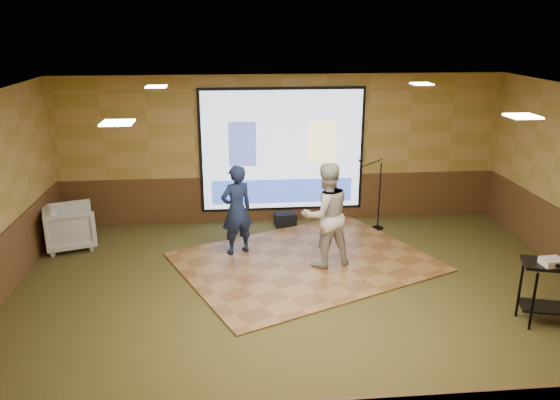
{
  "coord_description": "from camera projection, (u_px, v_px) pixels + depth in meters",
  "views": [
    {
      "loc": [
        -1.04,
        -7.25,
        3.97
      ],
      "look_at": [
        -0.29,
        0.85,
        1.3
      ],
      "focal_mm": 35.0,
      "sensor_mm": 36.0,
      "label": 1
    }
  ],
  "objects": [
    {
      "name": "player_left",
      "position": [
        237.0,
        210.0,
        9.53
      ],
      "size": [
        0.7,
        0.6,
        1.61
      ],
      "primitive_type": "imported",
      "rotation": [
        0.0,
        0.0,
        3.6
      ],
      "color": "#162246",
      "rests_on": "dance_floor"
    },
    {
      "name": "wainscot_back",
      "position": [
        282.0,
        198.0,
        11.33
      ],
      "size": [
        9.0,
        0.04,
        0.95
      ],
      "primitive_type": "cube",
      "color": "#51321B",
      "rests_on": "ground"
    },
    {
      "name": "dance_floor",
      "position": [
        305.0,
        262.0,
        9.43
      ],
      "size": [
        4.98,
        4.49,
        0.03
      ],
      "primitive_type": "cube",
      "rotation": [
        0.0,
        0.0,
        0.42
      ],
      "color": "olive",
      "rests_on": "ground"
    },
    {
      "name": "downlight_sw",
      "position": [
        117.0,
        123.0,
        5.65
      ],
      "size": [
        0.32,
        0.32,
        0.02
      ],
      "primitive_type": "cube",
      "color": "#FFE7BF",
      "rests_on": "room_shell"
    },
    {
      "name": "projector_screen",
      "position": [
        282.0,
        152.0,
        10.98
      ],
      "size": [
        3.32,
        0.06,
        2.52
      ],
      "color": "black",
      "rests_on": "room_shell"
    },
    {
      "name": "mic_stand",
      "position": [
        376.0,
        205.0,
        10.84
      ],
      "size": [
        0.57,
        0.23,
        1.46
      ],
      "rotation": [
        0.0,
        0.0,
        0.39
      ],
      "color": "black",
      "rests_on": "ground"
    },
    {
      "name": "projector",
      "position": [
        552.0,
        262.0,
        7.24
      ],
      "size": [
        0.29,
        0.25,
        0.09
      ],
      "primitive_type": "cube",
      "rotation": [
        0.0,
        0.0,
        0.07
      ],
      "color": "silver",
      "rests_on": "av_table"
    },
    {
      "name": "av_table",
      "position": [
        553.0,
        282.0,
        7.4
      ],
      "size": [
        0.84,
        0.44,
        0.88
      ],
      "rotation": [
        0.0,
        0.0,
        -0.3
      ],
      "color": "black",
      "rests_on": "ground"
    },
    {
      "name": "player_right",
      "position": [
        326.0,
        215.0,
        9.03
      ],
      "size": [
        1.01,
        0.88,
        1.78
      ],
      "primitive_type": "imported",
      "rotation": [
        0.0,
        0.0,
        3.41
      ],
      "color": "#BCB7AC",
      "rests_on": "dance_floor"
    },
    {
      "name": "banquet_chair",
      "position": [
        70.0,
        227.0,
        9.96
      ],
      "size": [
        1.09,
        1.07,
        0.79
      ],
      "primitive_type": "imported",
      "rotation": [
        0.0,
        0.0,
        1.89
      ],
      "color": "gray",
      "rests_on": "ground"
    },
    {
      "name": "downlight_se",
      "position": [
        523.0,
        116.0,
        6.04
      ],
      "size": [
        0.32,
        0.32,
        0.02
      ],
      "primitive_type": "cube",
      "color": "#FFE7BF",
      "rests_on": "room_shell"
    },
    {
      "name": "ground",
      "position": [
        304.0,
        299.0,
        8.19
      ],
      "size": [
        9.0,
        9.0,
        0.0
      ],
      "primitive_type": "plane",
      "color": "#303E1C",
      "rests_on": "ground"
    },
    {
      "name": "downlight_ne",
      "position": [
        422.0,
        84.0,
        9.16
      ],
      "size": [
        0.32,
        0.32,
        0.02
      ],
      "primitive_type": "cube",
      "color": "#FFE7BF",
      "rests_on": "room_shell"
    },
    {
      "name": "duffel_bag",
      "position": [
        285.0,
        219.0,
        11.11
      ],
      "size": [
        0.45,
        0.32,
        0.26
      ],
      "primitive_type": "cube",
      "rotation": [
        0.0,
        0.0,
        0.1
      ],
      "color": "black",
      "rests_on": "ground"
    },
    {
      "name": "room_shell",
      "position": [
        306.0,
        164.0,
        7.54
      ],
      "size": [
        9.04,
        7.04,
        3.02
      ],
      "color": "#AD8848",
      "rests_on": "ground"
    },
    {
      "name": "downlight_nw",
      "position": [
        156.0,
        87.0,
        8.77
      ],
      "size": [
        0.32,
        0.32,
        0.02
      ],
      "primitive_type": "cube",
      "color": "#FFE7BF",
      "rests_on": "room_shell"
    }
  ]
}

